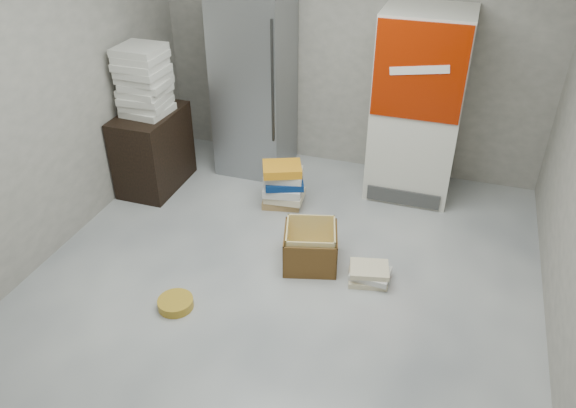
# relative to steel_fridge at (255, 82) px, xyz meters

# --- Properties ---
(ground) EXTENTS (5.00, 5.00, 0.00)m
(ground) POSITION_rel_steel_fridge_xyz_m (0.90, -2.13, -0.95)
(ground) COLOR silver
(ground) RESTS_ON ground
(room_shell) EXTENTS (4.04, 5.04, 2.82)m
(room_shell) POSITION_rel_steel_fridge_xyz_m (0.90, -2.13, 0.85)
(room_shell) COLOR #A7A096
(room_shell) RESTS_ON ground
(steel_fridge) EXTENTS (0.70, 0.72, 1.90)m
(steel_fridge) POSITION_rel_steel_fridge_xyz_m (0.00, 0.00, 0.00)
(steel_fridge) COLOR #999BA1
(steel_fridge) RESTS_ON ground
(coke_cooler) EXTENTS (0.80, 0.73, 1.80)m
(coke_cooler) POSITION_rel_steel_fridge_xyz_m (1.65, -0.01, -0.05)
(coke_cooler) COLOR silver
(coke_cooler) RESTS_ON ground
(wood_shelf) EXTENTS (0.50, 0.80, 0.80)m
(wood_shelf) POSITION_rel_steel_fridge_xyz_m (-0.83, -0.73, -0.55)
(wood_shelf) COLOR black
(wood_shelf) RESTS_ON ground
(supply_box_stack) EXTENTS (0.44, 0.44, 0.65)m
(supply_box_stack) POSITION_rel_steel_fridge_xyz_m (-0.83, -0.73, 0.17)
(supply_box_stack) COLOR silver
(supply_box_stack) RESTS_ON wood_shelf
(phonebook_stack_main) EXTENTS (0.46, 0.40, 0.45)m
(phonebook_stack_main) POSITION_rel_steel_fridge_xyz_m (0.54, -0.70, -0.73)
(phonebook_stack_main) COLOR #A47F4D
(phonebook_stack_main) RESTS_ON ground
(phonebook_stack_side) EXTENTS (0.36, 0.30, 0.14)m
(phonebook_stack_side) POSITION_rel_steel_fridge_xyz_m (1.56, -1.56, -0.88)
(phonebook_stack_side) COLOR beige
(phonebook_stack_side) RESTS_ON ground
(cardboard_box) EXTENTS (0.54, 0.54, 0.35)m
(cardboard_box) POSITION_rel_steel_fridge_xyz_m (1.04, -1.49, -0.80)
(cardboard_box) COLOR gold
(cardboard_box) RESTS_ON ground
(bucket_lid) EXTENTS (0.34, 0.34, 0.07)m
(bucket_lid) POSITION_rel_steel_fridge_xyz_m (0.22, -2.33, -0.91)
(bucket_lid) COLOR #BA9026
(bucket_lid) RESTS_ON ground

